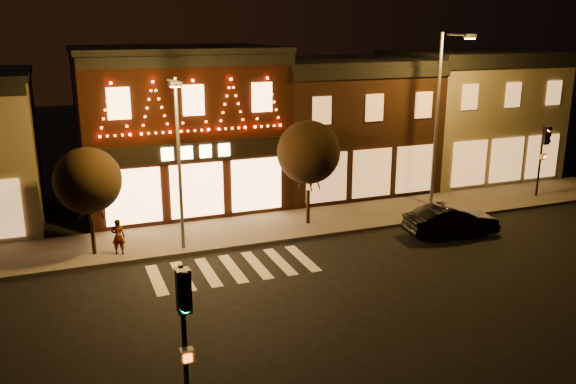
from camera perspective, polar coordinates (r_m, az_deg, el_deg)
ground at (r=20.41m, az=-2.11°, el=-11.43°), size 120.00×120.00×0.00m
sidewalk_far at (r=27.97m, az=-3.67°, el=-3.64°), size 44.00×4.00×0.15m
building_pulp at (r=32.14m, az=-10.50°, el=6.20°), size 10.20×8.34×8.30m
building_right_a at (r=35.22m, az=4.95°, el=6.54°), size 9.20×8.28×7.50m
building_right_b at (r=39.97m, az=16.72°, el=7.24°), size 9.20×8.28×7.80m
traffic_signal_near at (r=13.21m, az=-9.88°, el=-12.16°), size 0.30×0.44×4.28m
traffic_signal_far at (r=35.26m, az=23.32°, el=4.04°), size 0.32×0.45×3.96m
streetlamp_mid at (r=24.50m, az=-10.44°, el=3.79°), size 0.60×1.65×7.19m
streetlamp_right at (r=31.20m, az=14.47°, el=7.88°), size 0.70×2.03×8.86m
tree_left at (r=25.22m, az=-18.64°, el=1.05°), size 2.69×2.69×4.50m
tree_right at (r=27.74m, az=1.98°, el=3.83°), size 2.97×2.97×4.96m
dark_sedan at (r=28.20m, az=15.36°, el=-2.67°), size 4.41×1.95×1.41m
pedestrian at (r=25.55m, az=-15.96°, el=-4.14°), size 0.64×0.53×1.52m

